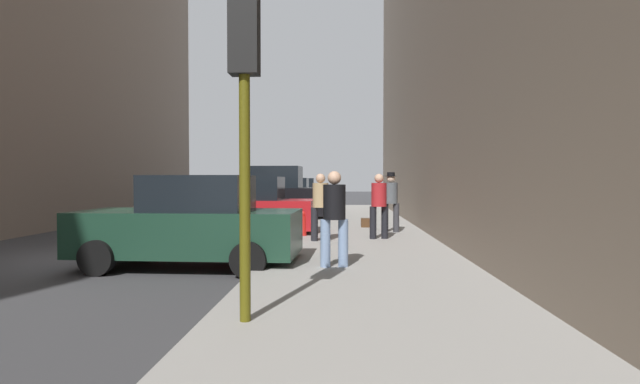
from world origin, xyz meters
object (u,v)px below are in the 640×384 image
(duffel_bag, at_px, (366,223))
(parked_silver_sedan, at_px, (296,193))
(traffic_light, at_px, (245,83))
(pedestrian_in_red_jacket, at_px, (379,202))
(parked_black_suv, at_px, (272,196))
(pedestrian_with_beanie, at_px, (391,199))
(fire_hydrant, at_px, (303,223))
(parked_dark_green_sedan, at_px, (192,224))
(pedestrian_in_jeans, at_px, (334,213))
(parked_red_hatchback, at_px, (245,208))
(parked_gray_coupe, at_px, (286,196))
(pedestrian_in_tan_coat, at_px, (321,203))

(duffel_bag, bearing_deg, parked_silver_sedan, 104.41)
(traffic_light, relative_size, pedestrian_in_red_jacket, 2.11)
(parked_black_suv, xyz_separation_m, duffel_bag, (3.67, -3.86, -0.74))
(parked_black_suv, relative_size, pedestrian_with_beanie, 2.63)
(fire_hydrant, bearing_deg, parked_black_suv, 105.54)
(fire_hydrant, relative_size, pedestrian_in_red_jacket, 0.41)
(parked_dark_green_sedan, bearing_deg, pedestrian_in_red_jacket, 43.42)
(pedestrian_in_jeans, relative_size, duffel_bag, 3.89)
(pedestrian_with_beanie, height_order, duffel_bag, pedestrian_with_beanie)
(parked_red_hatchback, xyz_separation_m, pedestrian_in_red_jacket, (3.87, -1.54, 0.26))
(parked_gray_coupe, height_order, duffel_bag, parked_gray_coupe)
(parked_dark_green_sedan, xyz_separation_m, parked_silver_sedan, (-0.00, 21.22, 0.00))
(parked_black_suv, height_order, pedestrian_in_red_jacket, parked_black_suv)
(pedestrian_with_beanie, bearing_deg, pedestrian_in_jeans, -104.70)
(pedestrian_in_red_jacket, height_order, duffel_bag, pedestrian_in_red_jacket)
(parked_black_suv, height_order, pedestrian_in_tan_coat, parked_black_suv)
(parked_silver_sedan, bearing_deg, duffel_bag, -75.59)
(parked_red_hatchback, relative_size, pedestrian_in_red_jacket, 2.48)
(parked_gray_coupe, bearing_deg, parked_silver_sedan, 90.00)
(parked_red_hatchback, xyz_separation_m, duffel_bag, (3.67, 1.72, -0.56))
(parked_gray_coupe, relative_size, parked_silver_sedan, 0.99)
(traffic_light, relative_size, pedestrian_in_jeans, 2.11)
(fire_hydrant, relative_size, pedestrian_with_beanie, 0.40)
(fire_hydrant, bearing_deg, parked_gray_coupe, 98.73)
(parked_dark_green_sedan, relative_size, parked_red_hatchback, 1.00)
(parked_dark_green_sedan, height_order, fire_hydrant, parked_dark_green_sedan)
(parked_dark_green_sedan, xyz_separation_m, pedestrian_in_red_jacket, (3.87, 3.66, 0.26))
(parked_red_hatchback, distance_m, fire_hydrant, 2.05)
(pedestrian_in_jeans, bearing_deg, parked_red_hatchback, 115.48)
(fire_hydrant, relative_size, pedestrian_in_tan_coat, 0.41)
(duffel_bag, bearing_deg, pedestrian_with_beanie, -67.17)
(pedestrian_with_beanie, bearing_deg, pedestrian_in_red_jacket, -105.59)
(pedestrian_in_tan_coat, bearing_deg, pedestrian_with_beanie, 47.68)
(parked_dark_green_sedan, relative_size, pedestrian_with_beanie, 2.40)
(parked_dark_green_sedan, distance_m, parked_black_suv, 10.78)
(parked_black_suv, distance_m, traffic_light, 15.06)
(parked_silver_sedan, bearing_deg, parked_red_hatchback, -90.00)
(fire_hydrant, relative_size, pedestrian_in_jeans, 0.41)
(parked_silver_sedan, bearing_deg, parked_gray_coupe, -90.00)
(traffic_light, xyz_separation_m, duffel_bag, (1.82, 10.99, -2.47))
(parked_dark_green_sedan, xyz_separation_m, parked_gray_coupe, (0.00, 16.05, 0.00))
(pedestrian_in_jeans, xyz_separation_m, pedestrian_in_tan_coat, (-0.42, 3.78, 0.00))
(parked_black_suv, distance_m, fire_hydrant, 6.75)
(parked_red_hatchback, height_order, pedestrian_with_beanie, pedestrian_with_beanie)
(parked_red_hatchback, height_order, fire_hydrant, parked_red_hatchback)
(parked_dark_green_sedan, height_order, pedestrian_in_red_jacket, pedestrian_in_red_jacket)
(pedestrian_with_beanie, bearing_deg, pedestrian_in_tan_coat, -132.32)
(parked_dark_green_sedan, relative_size, pedestrian_in_jeans, 2.49)
(parked_black_suv, bearing_deg, pedestrian_in_jeans, -76.33)
(parked_gray_coupe, xyz_separation_m, duffel_bag, (3.67, -9.13, -0.56))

